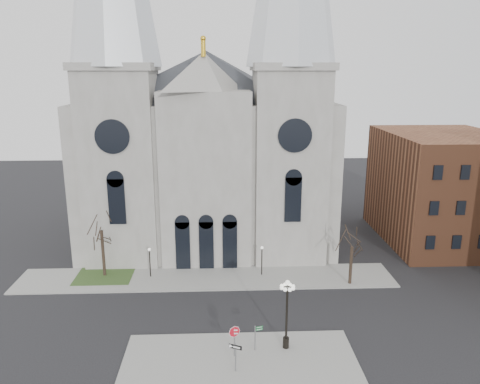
{
  "coord_description": "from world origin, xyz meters",
  "views": [
    {
      "loc": [
        1.7,
        -35.2,
        21.73
      ],
      "look_at": [
        3.5,
        8.0,
        10.36
      ],
      "focal_mm": 35.0,
      "sensor_mm": 36.0,
      "label": 1
    }
  ],
  "objects_px": {
    "stop_sign": "(234,335)",
    "globe_lamp": "(287,306)",
    "one_way_sign": "(236,353)",
    "street_name_sign": "(256,336)"
  },
  "relations": [
    {
      "from": "stop_sign",
      "to": "street_name_sign",
      "type": "xyz_separation_m",
      "value": [
        1.72,
        0.75,
        -0.59
      ]
    },
    {
      "from": "stop_sign",
      "to": "one_way_sign",
      "type": "distance_m",
      "value": 1.9
    },
    {
      "from": "globe_lamp",
      "to": "one_way_sign",
      "type": "height_order",
      "value": "globe_lamp"
    },
    {
      "from": "stop_sign",
      "to": "street_name_sign",
      "type": "bearing_deg",
      "value": 25.03
    },
    {
      "from": "one_way_sign",
      "to": "stop_sign",
      "type": "bearing_deg",
      "value": 115.37
    },
    {
      "from": "stop_sign",
      "to": "globe_lamp",
      "type": "xyz_separation_m",
      "value": [
        4.14,
        0.97,
        1.84
      ]
    },
    {
      "from": "globe_lamp",
      "to": "one_way_sign",
      "type": "xyz_separation_m",
      "value": [
        -4.12,
        -2.85,
        -2.14
      ]
    },
    {
      "from": "street_name_sign",
      "to": "stop_sign",
      "type": "bearing_deg",
      "value": -171.52
    },
    {
      "from": "globe_lamp",
      "to": "street_name_sign",
      "type": "distance_m",
      "value": 3.43
    },
    {
      "from": "globe_lamp",
      "to": "street_name_sign",
      "type": "bearing_deg",
      "value": -174.89
    }
  ]
}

